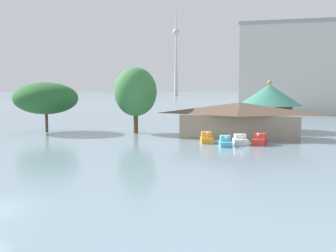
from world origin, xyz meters
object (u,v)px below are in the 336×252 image
(pedal_boat_white, at_px, (240,140))
(green_roof_pavilion, at_px, (269,104))
(shoreline_tree_mid, at_px, (136,92))
(background_building_block, at_px, (304,69))
(pedal_boat_red, at_px, (260,140))
(pedal_boat_cyan, at_px, (225,142))
(shoreline_tree_tall_left, at_px, (46,98))
(boathouse, at_px, (240,119))
(pedal_boat_orange, at_px, (207,138))
(distant_broadcast_tower, at_px, (176,44))

(pedal_boat_white, relative_size, green_roof_pavilion, 0.25)
(shoreline_tree_mid, height_order, background_building_block, background_building_block)
(green_roof_pavilion, bearing_deg, pedal_boat_white, -101.65)
(green_roof_pavilion, xyz_separation_m, shoreline_tree_mid, (-20.91, -8.54, 2.03))
(pedal_boat_red, xyz_separation_m, shoreline_tree_mid, (-19.69, 8.76, 6.08))
(pedal_boat_white, bearing_deg, pedal_boat_cyan, -61.48)
(shoreline_tree_tall_left, bearing_deg, pedal_boat_red, -10.70)
(pedal_boat_cyan, distance_m, green_roof_pavilion, 20.43)
(shoreline_tree_tall_left, relative_size, shoreline_tree_mid, 0.99)
(boathouse, xyz_separation_m, shoreline_tree_mid, (-16.68, 1.76, 3.95))
(boathouse, bearing_deg, shoreline_tree_tall_left, -179.13)
(pedal_boat_cyan, relative_size, boathouse, 0.18)
(pedal_boat_cyan, bearing_deg, green_roof_pavilion, 152.48)
(green_roof_pavilion, bearing_deg, background_building_block, 79.27)
(pedal_boat_cyan, relative_size, shoreline_tree_tall_left, 0.30)
(background_building_block, bearing_deg, pedal_boat_white, -100.96)
(pedal_boat_white, distance_m, green_roof_pavilion, 18.41)
(pedal_boat_orange, relative_size, pedal_boat_cyan, 0.89)
(shoreline_tree_tall_left, bearing_deg, shoreline_tree_mid, 8.57)
(pedal_boat_red, relative_size, boathouse, 0.16)
(pedal_boat_white, distance_m, boathouse, 7.62)
(pedal_boat_orange, xyz_separation_m, background_building_block, (18.35, 71.32, 12.65))
(pedal_boat_cyan, height_order, pedal_boat_red, pedal_boat_red)
(shoreline_tree_tall_left, relative_size, background_building_block, 0.28)
(green_roof_pavilion, height_order, background_building_block, background_building_block)
(shoreline_tree_tall_left, height_order, distant_broadcast_tower, distant_broadcast_tower)
(pedal_boat_cyan, bearing_deg, shoreline_tree_tall_left, -117.58)
(pedal_boat_white, height_order, green_roof_pavilion, green_roof_pavilion)
(pedal_boat_red, xyz_separation_m, boathouse, (-3.01, 7.00, 2.13))
(boathouse, bearing_deg, pedal_boat_orange, -119.63)
(shoreline_tree_mid, bearing_deg, pedal_boat_cyan, -34.65)
(boathouse, distance_m, shoreline_tree_tall_left, 31.65)
(pedal_boat_white, distance_m, shoreline_tree_tall_left, 33.22)
(pedal_boat_orange, bearing_deg, green_roof_pavilion, 140.18)
(shoreline_tree_tall_left, xyz_separation_m, distant_broadcast_tower, (-59.39, 349.42, 49.97))
(pedal_boat_orange, xyz_separation_m, boathouse, (3.84, 6.76, 2.13))
(boathouse, bearing_deg, distant_broadcast_tower, 104.60)
(shoreline_tree_mid, bearing_deg, boathouse, -6.01)
(pedal_boat_orange, relative_size, shoreline_tree_tall_left, 0.27)
(boathouse, xyz_separation_m, green_roof_pavilion, (4.22, 10.29, 1.93))
(pedal_boat_cyan, xyz_separation_m, pedal_boat_white, (1.75, 1.70, 0.03))
(pedal_boat_red, bearing_deg, background_building_block, -179.08)
(boathouse, xyz_separation_m, background_building_block, (14.51, 64.56, 10.51))
(pedal_boat_white, distance_m, distant_broadcast_tower, 371.88)
(green_roof_pavilion, height_order, shoreline_tree_mid, shoreline_tree_mid)
(shoreline_tree_mid, xyz_separation_m, background_building_block, (31.19, 62.80, 6.56))
(pedal_boat_orange, bearing_deg, shoreline_tree_tall_left, -117.29)
(boathouse, bearing_deg, shoreline_tree_mid, 173.99)
(green_roof_pavilion, distance_m, shoreline_tree_tall_left, 37.34)
(pedal_boat_orange, bearing_deg, distant_broadcast_tower, 179.25)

